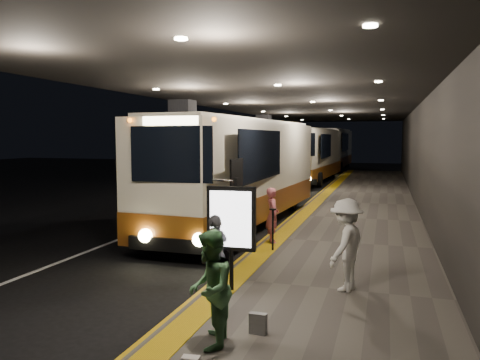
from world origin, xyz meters
The scene contains 18 objects.
ground centered at (0.00, 0.00, 0.00)m, with size 90.00×90.00×0.00m, color black.
lane_line_white centered at (-1.80, 5.00, 0.01)m, with size 0.12×50.00×0.01m, color silver.
kerb_stripe_yellow centered at (2.35, 5.00, 0.01)m, with size 0.18×50.00×0.01m, color gold.
sidewalk centered at (4.75, 5.00, 0.07)m, with size 4.50×50.00×0.15m, color #514C44.
tactile_strip centered at (2.85, 5.00, 0.16)m, with size 0.50×50.00×0.01m, color gold.
terminal_wall centered at (7.00, 5.00, 3.00)m, with size 0.10×50.00×6.00m, color black.
support_columns centered at (-1.50, 4.00, 2.20)m, with size 0.80×24.80×4.40m.
canopy centered at (2.50, 5.00, 4.60)m, with size 9.00×50.00×0.40m, color black.
coach_main centered at (1.00, 3.37, 1.69)m, with size 3.06×11.41×3.53m.
coach_second centered at (0.91, 19.82, 1.68)m, with size 2.89×11.25×3.50m.
coach_third centered at (0.97, 32.20, 1.77)m, with size 2.65×11.76×3.68m.
passenger_boarding centered at (2.80, 0.34, 0.91)m, with size 0.55×0.36×1.52m, color #C95E65.
passenger_waiting_green centered at (3.47, -6.17, 0.96)m, with size 0.79×0.49×1.63m, color #447A49.
passenger_waiting_white centered at (5.05, -3.16, 1.02)m, with size 1.13×0.52×1.74m, color silver.
passenger_waiting_grey centered at (2.80, -4.12, 0.89)m, with size 0.87×0.44×1.48m, color #49494E.
bag_polka centered at (4.00, -5.59, 0.31)m, with size 0.26×0.11×0.31m, color black.
info_sign centered at (3.00, -3.83, 1.49)m, with size 0.94×0.16×1.98m.
stanchion_post centered at (3.02, -0.56, 0.68)m, with size 0.05×0.05×1.06m, color black.
Camera 1 is at (5.72, -12.00, 3.03)m, focal length 35.00 mm.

